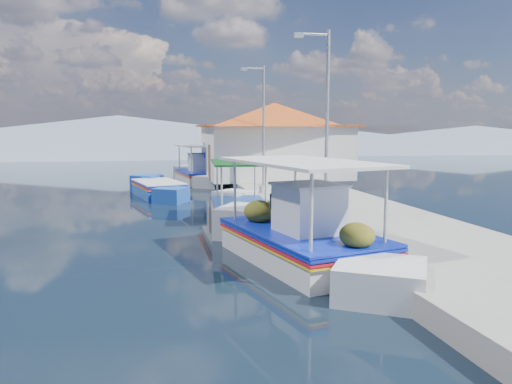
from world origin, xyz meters
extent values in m
plane|color=black|center=(0.00, 0.00, 0.00)|extent=(160.00, 160.00, 0.00)
cube|color=gray|center=(5.90, 6.00, 0.25)|extent=(5.00, 44.00, 0.50)
cylinder|color=#A5A8AD|center=(3.80, -3.00, 0.65)|extent=(0.20, 0.20, 0.30)
cylinder|color=#A5A8AD|center=(3.80, 2.00, 0.65)|extent=(0.20, 0.20, 0.30)
cylinder|color=#A5A8AD|center=(3.80, 8.00, 0.65)|extent=(0.20, 0.20, 0.30)
cylinder|color=#A5A8AD|center=(3.80, 14.00, 0.65)|extent=(0.20, 0.20, 0.30)
cube|color=silver|center=(2.62, -1.60, 0.24)|extent=(3.45, 5.23, 1.05)
cube|color=silver|center=(3.33, 1.50, 0.38)|extent=(2.42, 2.42, 1.16)
cube|color=silver|center=(1.93, -4.60, 0.24)|extent=(2.35, 2.35, 1.00)
cube|color=#0C22A6|center=(2.62, -1.60, 0.73)|extent=(3.55, 5.38, 0.07)
cube|color=red|center=(2.62, -1.60, 0.64)|extent=(3.55, 5.38, 0.06)
cube|color=gold|center=(2.62, -1.60, 0.56)|extent=(3.55, 5.38, 0.04)
cube|color=#0C22A6|center=(2.62, -1.60, 0.81)|extent=(3.57, 5.34, 0.06)
cube|color=brown|center=(2.62, -1.60, 0.77)|extent=(3.24, 5.09, 0.06)
cube|color=silver|center=(2.54, -1.92, 1.38)|extent=(1.63, 1.70, 1.22)
cube|color=silver|center=(2.54, -1.92, 2.01)|extent=(1.77, 1.84, 0.07)
cylinder|color=beige|center=(2.12, 0.59, 1.66)|extent=(0.08, 0.08, 1.77)
cylinder|color=beige|center=(4.02, 0.15, 1.66)|extent=(0.08, 0.08, 1.77)
cylinder|color=beige|center=(1.22, -3.34, 1.66)|extent=(0.08, 0.08, 1.77)
cylinder|color=beige|center=(3.11, -3.78, 1.66)|extent=(0.08, 0.08, 1.77)
cube|color=silver|center=(2.62, -1.60, 2.55)|extent=(3.57, 5.25, 0.08)
ellipsoid|color=#4D5316|center=(2.53, 0.01, 1.09)|extent=(0.84, 0.93, 0.63)
ellipsoid|color=#4D5316|center=(3.41, 0.38, 1.04)|extent=(0.71, 0.78, 0.53)
ellipsoid|color=#4D5316|center=(2.39, -3.59, 1.06)|extent=(0.75, 0.83, 0.56)
sphere|color=red|center=(3.84, -1.20, 1.60)|extent=(0.44, 0.44, 0.44)
cube|color=silver|center=(2.12, 4.28, 0.21)|extent=(2.17, 3.64, 0.89)
cube|color=silver|center=(1.91, 6.61, 0.32)|extent=(1.90, 1.90, 0.98)
cube|color=silver|center=(2.32, 2.02, 0.21)|extent=(1.85, 1.85, 0.84)
cube|color=#0C22A6|center=(2.12, 4.28, 0.62)|extent=(2.24, 3.75, 0.06)
cube|color=red|center=(2.12, 4.28, 0.54)|extent=(2.24, 3.75, 0.05)
cube|color=gold|center=(2.12, 4.28, 0.48)|extent=(2.24, 3.75, 0.04)
cube|color=#1C4CAB|center=(2.12, 4.28, 0.68)|extent=(2.26, 3.71, 0.05)
cube|color=brown|center=(2.12, 4.28, 0.66)|extent=(2.02, 3.56, 0.05)
cylinder|color=beige|center=(1.24, 5.67, 1.41)|extent=(0.07, 0.07, 1.50)
cylinder|color=beige|center=(2.73, 5.80, 1.41)|extent=(0.07, 0.07, 1.50)
cylinder|color=beige|center=(1.50, 2.76, 1.41)|extent=(0.07, 0.07, 1.50)
cylinder|color=beige|center=(2.99, 2.89, 1.41)|extent=(0.07, 0.07, 1.50)
cube|color=#0C3D15|center=(2.12, 4.28, 2.16)|extent=(2.27, 3.65, 0.07)
cube|color=#1C4CAB|center=(-0.68, 11.54, 0.23)|extent=(2.62, 3.85, 0.98)
cube|color=#1C4CAB|center=(-0.14, 13.83, 0.35)|extent=(1.84, 1.84, 1.08)
cube|color=#1C4CAB|center=(-1.21, 9.32, 0.23)|extent=(1.79, 1.79, 0.93)
cube|color=#0C22A6|center=(-0.68, 11.54, 0.68)|extent=(2.70, 3.97, 0.06)
cube|color=red|center=(-0.68, 11.54, 0.60)|extent=(2.70, 3.97, 0.05)
cube|color=gold|center=(-0.68, 11.54, 0.53)|extent=(2.70, 3.97, 0.04)
cube|color=silver|center=(-0.68, 11.54, 0.75)|extent=(2.71, 3.94, 0.05)
cube|color=brown|center=(-0.68, 11.54, 0.72)|extent=(2.46, 3.75, 0.05)
cube|color=silver|center=(1.94, 17.45, 0.22)|extent=(2.70, 4.35, 0.96)
cube|color=silver|center=(2.33, 20.14, 0.34)|extent=(2.14, 2.14, 1.06)
cube|color=silver|center=(1.55, 14.84, 0.22)|extent=(2.08, 2.08, 0.91)
cube|color=#0C22A6|center=(1.94, 17.45, 0.67)|extent=(2.78, 4.48, 0.06)
cube|color=red|center=(1.94, 17.45, 0.59)|extent=(2.78, 4.48, 0.05)
cube|color=gold|center=(1.94, 17.45, 0.52)|extent=(2.78, 4.48, 0.04)
cube|color=#0C22A6|center=(1.94, 17.45, 0.74)|extent=(2.80, 4.44, 0.05)
cube|color=brown|center=(1.94, 17.45, 0.71)|extent=(2.52, 4.24, 0.05)
cube|color=silver|center=(1.89, 17.15, 1.27)|extent=(1.35, 1.47, 1.11)
cube|color=silver|center=(1.89, 17.15, 1.84)|extent=(1.47, 1.59, 0.06)
cylinder|color=beige|center=(1.35, 19.27, 1.52)|extent=(0.07, 0.07, 1.62)
cylinder|color=beige|center=(3.03, 19.02, 1.52)|extent=(0.07, 0.07, 1.62)
cylinder|color=beige|center=(0.84, 15.88, 1.52)|extent=(0.07, 0.07, 1.62)
cylinder|color=beige|center=(2.53, 15.63, 1.52)|extent=(0.07, 0.07, 1.62)
cube|color=silver|center=(1.94, 17.45, 2.33)|extent=(2.81, 4.36, 0.07)
cube|color=silver|center=(6.20, 15.00, 2.00)|extent=(8.00, 6.00, 3.00)
cube|color=#AD4318|center=(6.20, 15.00, 3.55)|extent=(8.64, 6.48, 0.10)
pyramid|color=#AD4318|center=(6.20, 15.00, 4.20)|extent=(10.49, 10.49, 1.40)
cube|color=brown|center=(2.22, 14.00, 1.50)|extent=(0.06, 1.00, 2.00)
cube|color=#0C22A6|center=(2.22, 16.50, 2.10)|extent=(0.06, 1.20, 0.90)
cylinder|color=#A5A8AD|center=(4.60, 2.00, 3.50)|extent=(0.12, 0.12, 6.00)
cylinder|color=#A5A8AD|center=(4.10, 2.00, 6.35)|extent=(1.00, 0.08, 0.08)
cube|color=#A5A8AD|center=(3.60, 2.00, 6.30)|extent=(0.30, 0.14, 0.14)
cylinder|color=#A5A8AD|center=(4.60, 11.00, 3.50)|extent=(0.12, 0.12, 6.00)
cylinder|color=#A5A8AD|center=(4.10, 11.00, 6.35)|extent=(1.00, 0.08, 0.08)
cube|color=#A5A8AD|center=(3.60, 11.00, 6.30)|extent=(0.30, 0.14, 0.14)
cone|color=slate|center=(-5.00, 56.00, 2.45)|extent=(96.00, 96.00, 5.50)
cone|color=slate|center=(25.00, 56.00, 1.60)|extent=(76.80, 76.80, 3.80)
cone|color=slate|center=(50.00, 56.00, 1.80)|extent=(89.60, 89.60, 4.20)
camera|label=1|loc=(-1.13, -13.24, 3.37)|focal=34.36mm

